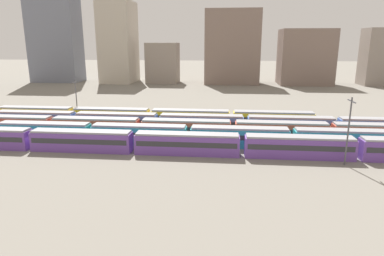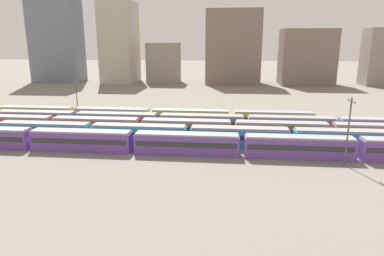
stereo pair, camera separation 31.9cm
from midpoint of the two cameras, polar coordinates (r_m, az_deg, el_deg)
name	(u,v)px [view 1 (the left image)]	position (r m, az deg, el deg)	size (l,w,h in m)	color
ground_plane	(65,134)	(76.76, -20.69, -0.99)	(600.00, 600.00, 0.00)	slate
train_track_0	(187,143)	(58.78, -1.00, -2.61)	(93.60, 3.06, 3.75)	#6B429E
train_track_1	(189,135)	(63.77, -0.72, -1.26)	(74.70, 3.06, 3.75)	teal
train_track_2	(186,129)	(68.89, -1.14, -0.09)	(93.60, 3.06, 3.75)	#BC4C38
train_track_3	(245,124)	(73.61, 8.83, 0.68)	(112.50, 3.06, 3.75)	#4C70BC
train_track_4	(151,117)	(80.48, -7.09, 1.90)	(74.70, 3.06, 3.75)	yellow
catenary_pole_0	(349,128)	(57.67, 24.65, -0.07)	(0.24, 3.20, 10.84)	#4C4C51
catenary_pole_1	(76,98)	(89.01, -18.95, 4.83)	(0.24, 3.20, 10.06)	#4C4C51
distant_building_0	(54,29)	(181.61, -22.16, 15.11)	(22.77, 13.25, 49.90)	slate
distant_building_1	(119,43)	(169.62, -12.28, 13.83)	(14.51, 20.15, 37.42)	#B2A899
distant_building_2	(163,63)	(164.78, -4.98, 10.82)	(14.69, 12.53, 18.65)	gray
distant_building_3	(232,47)	(161.78, 6.71, 13.30)	(24.76, 15.45, 33.23)	#7A665B
distant_building_4	(305,57)	(165.77, 18.43, 11.22)	(23.20, 17.37, 24.64)	#7A665B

